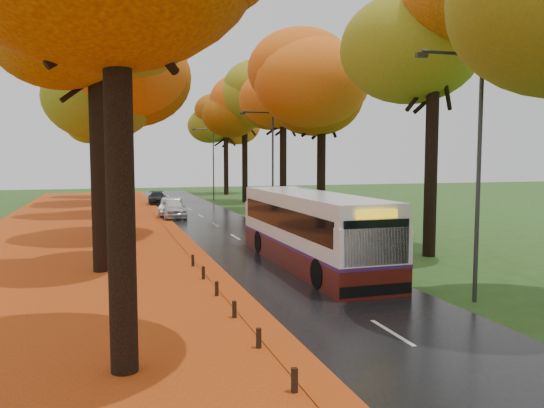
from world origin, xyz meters
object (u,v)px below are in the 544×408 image
bus (310,228)px  streetlamp_far (211,158)px  car_white (173,208)px  streetlamp_mid (269,158)px  streetlamp_near (472,157)px  car_dark (157,198)px  car_silver (171,207)px

bus → streetlamp_far: bearing=85.7°
bus → car_white: (-3.50, 20.31, -0.90)m
streetlamp_mid → bus: (-2.74, -14.98, -3.04)m
streetlamp_near → car_dark: (-6.23, 40.74, -4.05)m
streetlamp_near → bus: streetlamp_near is taller
car_silver → car_dark: (-0.05, 11.72, -0.09)m
streetlamp_near → streetlamp_mid: 22.00m
streetlamp_far → streetlamp_mid: bearing=-90.0°
streetlamp_far → car_dark: bearing=-152.4°
streetlamp_mid → car_white: (-6.24, 5.33, -3.93)m
car_silver → car_dark: 11.72m
streetlamp_mid → car_white: 9.10m
bus → car_silver: bus is taller
streetlamp_far → car_silver: size_ratio=1.86×
car_white → car_dark: (0.01, 13.41, -0.12)m
car_silver → car_dark: bearing=103.1°
bus → car_dark: (-3.49, 33.72, -1.02)m
car_dark → car_white: bearing=-87.4°
streetlamp_mid → car_dark: 20.16m
streetlamp_mid → car_white: bearing=139.5°
streetlamp_mid → car_dark: bearing=108.4°
car_dark → streetlamp_far: bearing=30.2°
car_white → car_dark: 13.41m
streetlamp_far → bus: (-2.74, -36.98, -3.04)m
streetlamp_mid → car_silver: 10.16m
streetlamp_near → streetlamp_mid: same height
streetlamp_far → car_white: streetlamp_far is taller
bus → car_white: 20.63m
streetlamp_far → car_white: 18.23m
streetlamp_far → car_silver: streetlamp_far is taller
streetlamp_near → bus: 8.13m
streetlamp_near → car_white: size_ratio=1.84×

